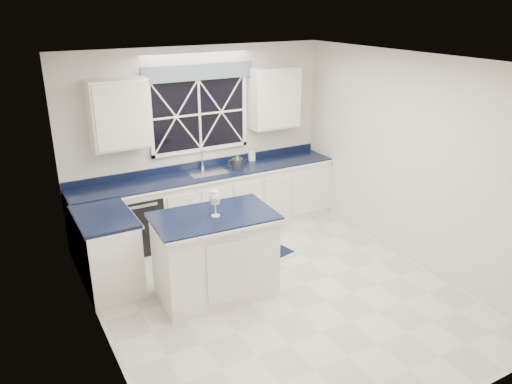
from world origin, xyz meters
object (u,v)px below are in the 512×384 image
dishwasher (137,221)px  wine_glass (215,199)px  faucet (203,159)px  island (215,255)px  soap_bottle (252,154)px  kettle (237,162)px

dishwasher → wine_glass: 1.89m
faucet → wine_glass: 1.95m
dishwasher → wine_glass: (0.45, -1.64, 0.82)m
dishwasher → island: size_ratio=0.58×
faucet → soap_bottle: (0.83, 0.03, -0.05)m
island → kettle: (1.12, 1.59, 0.52)m
kettle → island: bearing=-110.9°
faucet → wine_glass: size_ratio=1.01×
faucet → kettle: (0.47, -0.20, -0.07)m
island → soap_bottle: soap_bottle is taller
dishwasher → soap_bottle: bearing=6.5°
island → kettle: bearing=58.1°
wine_glass → dishwasher: bearing=105.5°
island → wine_glass: size_ratio=4.71×
kettle → dishwasher: bearing=-166.1°
faucet → island: 2.00m
faucet → island: bearing=-109.9°
kettle → wine_glass: (-1.11, -1.63, 0.20)m
dishwasher → island: 1.67m
faucet → wine_glass: wine_glass is taller
island → soap_bottle: bearing=54.1°
island → wine_glass: 0.72m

